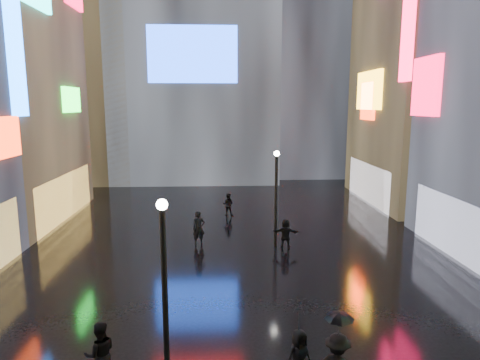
{
  "coord_description": "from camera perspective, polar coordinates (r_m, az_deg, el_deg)",
  "views": [
    {
      "loc": [
        -0.73,
        -2.65,
        7.6
      ],
      "look_at": [
        0.0,
        12.0,
        5.0
      ],
      "focal_mm": 32.0,
      "sensor_mm": 36.0,
      "label": 1
    }
  ],
  "objects": [
    {
      "name": "umbrella_2",
      "position": [
        12.19,
        7.98,
        -17.44
      ],
      "size": [
        1.11,
        1.1,
        0.87
      ],
      "primitive_type": "imported",
      "rotation": [
        0.0,
        0.0,
        1.41
      ],
      "color": "black",
      "rests_on": "pedestrian_4"
    },
    {
      "name": "building_right_far",
      "position": [
        37.22,
        25.33,
        18.99
      ],
      "size": [
        10.28,
        12.0,
        28.0
      ],
      "color": "black",
      "rests_on": "ground"
    },
    {
      "name": "lamp_near",
      "position": [
        11.87,
        -10.04,
        -13.2
      ],
      "size": [
        0.3,
        0.3,
        5.2
      ],
      "color": "black",
      "rests_on": "ground"
    },
    {
      "name": "lamp_far",
      "position": [
        22.93,
        4.84,
        -1.7
      ],
      "size": [
        0.3,
        0.3,
        5.2
      ],
      "color": "black",
      "rests_on": "ground"
    },
    {
      "name": "umbrella_1",
      "position": [
        11.65,
        13.05,
        -18.1
      ],
      "size": [
        0.97,
        0.97,
        0.63
      ],
      "primitive_type": "imported",
      "rotation": [
        0.0,
        0.0,
        1.09
      ],
      "color": "black",
      "rests_on": "pedestrian_2"
    },
    {
      "name": "pedestrian_6",
      "position": [
        23.56,
        -5.52,
        -6.43
      ],
      "size": [
        0.78,
        0.62,
        1.87
      ],
      "primitive_type": "imported",
      "rotation": [
        0.0,
        0.0,
        0.29
      ],
      "color": "black",
      "rests_on": "ground"
    },
    {
      "name": "pedestrian_5",
      "position": [
        23.2,
        6.1,
        -7.11
      ],
      "size": [
        1.5,
        0.72,
        1.56
      ],
      "primitive_type": "imported",
      "rotation": [
        0.0,
        0.0,
        2.96
      ],
      "color": "black",
      "rests_on": "ground"
    },
    {
      "name": "ground",
      "position": [
        23.9,
        -0.96,
        -8.49
      ],
      "size": [
        140.0,
        140.0,
        0.0
      ],
      "primitive_type": "plane",
      "color": "black",
      "rests_on": "ground"
    },
    {
      "name": "tower_flank_left",
      "position": [
        46.89,
        -20.09,
        16.07
      ],
      "size": [
        10.0,
        10.0,
        26.0
      ],
      "primitive_type": "cube",
      "color": "black",
      "rests_on": "ground"
    },
    {
      "name": "tower_flank_right",
      "position": [
        50.5,
        8.88,
        20.66
      ],
      "size": [
        12.0,
        12.0,
        34.0
      ],
      "primitive_type": "cube",
      "color": "black",
      "rests_on": "ground"
    },
    {
      "name": "pedestrian_4",
      "position": [
        12.79,
        7.84,
        -22.28
      ],
      "size": [
        0.9,
        0.8,
        1.56
      ],
      "primitive_type": "imported",
      "rotation": [
        0.0,
        0.0,
        0.5
      ],
      "color": "black",
      "rests_on": "ground"
    },
    {
      "name": "pedestrian_7",
      "position": [
        29.59,
        -1.59,
        -3.28
      ],
      "size": [
        0.88,
        0.75,
        1.56
      ],
      "primitive_type": "imported",
      "rotation": [
        0.0,
        0.0,
        2.9
      ],
      "color": "black",
      "rests_on": "ground"
    },
    {
      "name": "pedestrian_1",
      "position": [
        13.13,
        -18.14,
        -21.14
      ],
      "size": [
        1.05,
        0.93,
        1.81
      ],
      "primitive_type": "imported",
      "rotation": [
        0.0,
        0.0,
        3.47
      ],
      "color": "black",
      "rests_on": "ground"
    }
  ]
}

